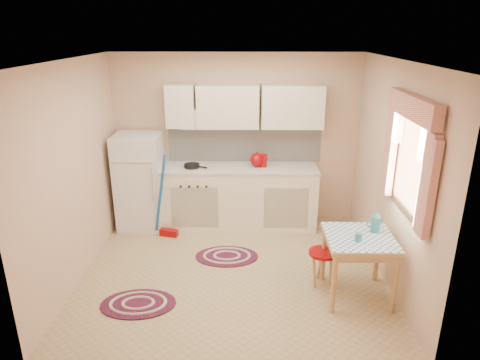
# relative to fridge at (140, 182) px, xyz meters

# --- Properties ---
(room_shell) EXTENTS (3.64, 3.60, 2.52)m
(room_shell) POSITION_rel_fridge_xyz_m (1.55, -1.01, 0.90)
(room_shell) COLOR tan
(room_shell) RESTS_ON ground
(fridge) EXTENTS (0.65, 0.60, 1.40)m
(fridge) POSITION_rel_fridge_xyz_m (0.00, 0.00, 0.00)
(fridge) COLOR white
(fridge) RESTS_ON ground
(broom) EXTENTS (0.30, 0.18, 1.20)m
(broom) POSITION_rel_fridge_xyz_m (0.45, -0.35, -0.10)
(broom) COLOR #1B56AA
(broom) RESTS_ON ground
(base_cabinets) EXTENTS (2.25, 0.60, 0.88)m
(base_cabinets) POSITION_rel_fridge_xyz_m (1.44, 0.05, -0.26)
(base_cabinets) COLOR white
(base_cabinets) RESTS_ON ground
(countertop) EXTENTS (2.27, 0.62, 0.04)m
(countertop) POSITION_rel_fridge_xyz_m (1.44, 0.05, 0.20)
(countertop) COLOR silver
(countertop) RESTS_ON base_cabinets
(frying_pan) EXTENTS (0.30, 0.30, 0.05)m
(frying_pan) POSITION_rel_fridge_xyz_m (0.76, 0.00, 0.24)
(frying_pan) COLOR black
(frying_pan) RESTS_ON countertop
(red_kettle) EXTENTS (0.22, 0.19, 0.21)m
(red_kettle) POSITION_rel_fridge_xyz_m (1.70, 0.05, 0.33)
(red_kettle) COLOR #950508
(red_kettle) RESTS_ON countertop
(red_canister) EXTENTS (0.12, 0.12, 0.16)m
(red_canister) POSITION_rel_fridge_xyz_m (1.79, 0.05, 0.30)
(red_canister) COLOR #950508
(red_canister) RESTS_ON countertop
(table) EXTENTS (0.72, 0.72, 0.72)m
(table) POSITION_rel_fridge_xyz_m (2.76, -1.75, -0.34)
(table) COLOR tan
(table) RESTS_ON ground
(stool) EXTENTS (0.32, 0.32, 0.42)m
(stool) POSITION_rel_fridge_xyz_m (2.43, -1.53, -0.49)
(stool) COLOR #950508
(stool) RESTS_ON ground
(coffee_pot) EXTENTS (0.13, 0.11, 0.25)m
(coffee_pot) POSITION_rel_fridge_xyz_m (2.95, -1.63, 0.14)
(coffee_pot) COLOR teal
(coffee_pot) RESTS_ON table
(mug) EXTENTS (0.09, 0.09, 0.10)m
(mug) POSITION_rel_fridge_xyz_m (2.72, -1.85, 0.07)
(mug) COLOR teal
(mug) RESTS_ON table
(rug_center) EXTENTS (0.82, 0.56, 0.02)m
(rug_center) POSITION_rel_fridge_xyz_m (1.30, -0.93, -0.69)
(rug_center) COLOR maroon
(rug_center) RESTS_ON ground
(rug_left) EXTENTS (0.84, 0.58, 0.02)m
(rug_left) POSITION_rel_fridge_xyz_m (0.39, -1.97, -0.69)
(rug_left) COLOR maroon
(rug_left) RESTS_ON ground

